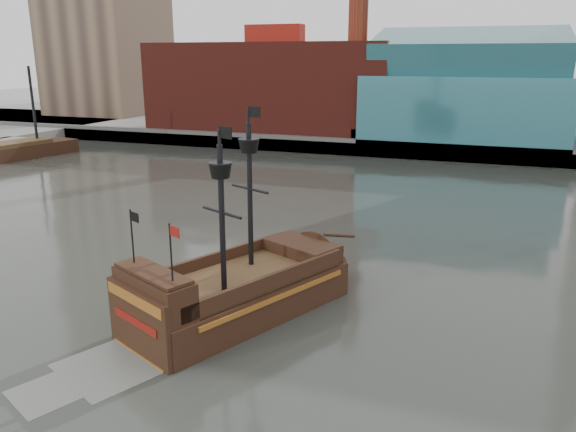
% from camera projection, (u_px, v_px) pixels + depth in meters
% --- Properties ---
extents(ground, '(400.00, 400.00, 0.00)m').
position_uv_depth(ground, '(170.00, 359.00, 28.47)').
color(ground, '#2A2D27').
rests_on(ground, ground).
extents(promenade_far, '(220.00, 60.00, 2.00)m').
position_uv_depth(promenade_far, '(415.00, 128.00, 111.43)').
color(promenade_far, slate).
rests_on(promenade_far, ground).
extents(seawall, '(220.00, 1.00, 2.60)m').
position_uv_depth(seawall, '(389.00, 149.00, 84.66)').
color(seawall, '#4C4C49').
rests_on(seawall, ground).
extents(pirate_ship, '(11.94, 17.89, 12.97)m').
position_uv_depth(pirate_ship, '(237.00, 296.00, 33.04)').
color(pirate_ship, black).
rests_on(pirate_ship, ground).
extents(docked_vessel, '(9.40, 22.91, 15.20)m').
position_uv_depth(docked_vessel, '(5.00, 154.00, 82.44)').
color(docked_vessel, black).
rests_on(docked_vessel, ground).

